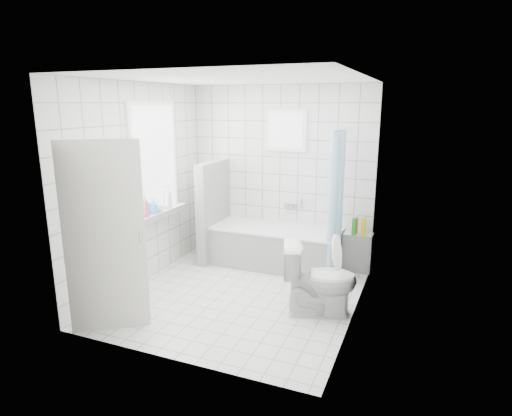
% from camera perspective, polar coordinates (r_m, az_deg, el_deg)
% --- Properties ---
extents(ground, '(3.00, 3.00, 0.00)m').
position_cam_1_polar(ground, '(5.46, -2.20, -11.52)').
color(ground, white).
rests_on(ground, ground).
extents(ceiling, '(3.00, 3.00, 0.00)m').
position_cam_1_polar(ceiling, '(4.95, -2.49, 16.88)').
color(ceiling, white).
rests_on(ceiling, ground).
extents(wall_back, '(2.80, 0.02, 2.60)m').
position_cam_1_polar(wall_back, '(6.42, 3.20, 4.50)').
color(wall_back, white).
rests_on(wall_back, ground).
extents(wall_front, '(2.80, 0.02, 2.60)m').
position_cam_1_polar(wall_front, '(3.77, -11.76, -2.40)').
color(wall_front, white).
rests_on(wall_front, ground).
extents(wall_left, '(0.02, 3.00, 2.60)m').
position_cam_1_polar(wall_left, '(5.75, -15.16, 2.96)').
color(wall_left, white).
rests_on(wall_left, ground).
extents(wall_right, '(0.02, 3.00, 2.60)m').
position_cam_1_polar(wall_right, '(4.66, 13.57, 0.59)').
color(wall_right, white).
rests_on(wall_right, ground).
extents(window_left, '(0.01, 0.90, 1.40)m').
position_cam_1_polar(window_left, '(5.92, -13.25, 6.31)').
color(window_left, white).
rests_on(window_left, wall_left).
extents(window_back, '(0.50, 0.01, 0.50)m').
position_cam_1_polar(window_back, '(6.27, 4.02, 10.25)').
color(window_back, white).
rests_on(window_back, wall_back).
extents(window_sill, '(0.18, 1.02, 0.08)m').
position_cam_1_polar(window_sill, '(6.03, -12.52, -0.68)').
color(window_sill, white).
rests_on(window_sill, wall_left).
extents(door, '(0.67, 0.50, 2.00)m').
position_cam_1_polar(door, '(4.60, -19.50, -3.87)').
color(door, silver).
rests_on(door, ground).
extents(bathtub, '(1.85, 0.77, 0.58)m').
position_cam_1_polar(bathtub, '(6.29, 2.70, -5.17)').
color(bathtub, white).
rests_on(bathtub, ground).
extents(partition_wall, '(0.15, 0.85, 1.50)m').
position_cam_1_polar(partition_wall, '(6.50, -5.67, -0.39)').
color(partition_wall, white).
rests_on(partition_wall, ground).
extents(tiled_ledge, '(0.40, 0.24, 0.55)m').
position_cam_1_polar(tiled_ledge, '(6.28, 13.36, -5.74)').
color(tiled_ledge, white).
rests_on(tiled_ledge, ground).
extents(toilet, '(0.92, 0.69, 0.83)m').
position_cam_1_polar(toilet, '(4.90, 8.49, -9.36)').
color(toilet, white).
rests_on(toilet, ground).
extents(curtain_rod, '(0.02, 0.80, 0.02)m').
position_cam_1_polar(curtain_rod, '(5.71, 11.16, 10.19)').
color(curtain_rod, silver).
rests_on(curtain_rod, wall_back).
extents(shower_curtain, '(0.14, 0.48, 1.78)m').
position_cam_1_polar(shower_curtain, '(5.71, 10.49, 1.08)').
color(shower_curtain, '#4EADE6').
rests_on(shower_curtain, curtain_rod).
extents(tub_faucet, '(0.18, 0.06, 0.06)m').
position_cam_1_polar(tub_faucet, '(6.41, 4.59, 0.37)').
color(tub_faucet, silver).
rests_on(tub_faucet, wall_back).
extents(sill_bottles, '(0.19, 0.66, 0.32)m').
position_cam_1_polar(sill_bottles, '(5.93, -12.93, 0.73)').
color(sill_bottles, '#EA5B8D').
rests_on(sill_bottles, window_sill).
extents(ledge_bottles, '(0.19, 0.17, 0.26)m').
position_cam_1_polar(ledge_bottles, '(6.11, 13.43, -2.39)').
color(ledge_bottles, yellow).
rests_on(ledge_bottles, tiled_ledge).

